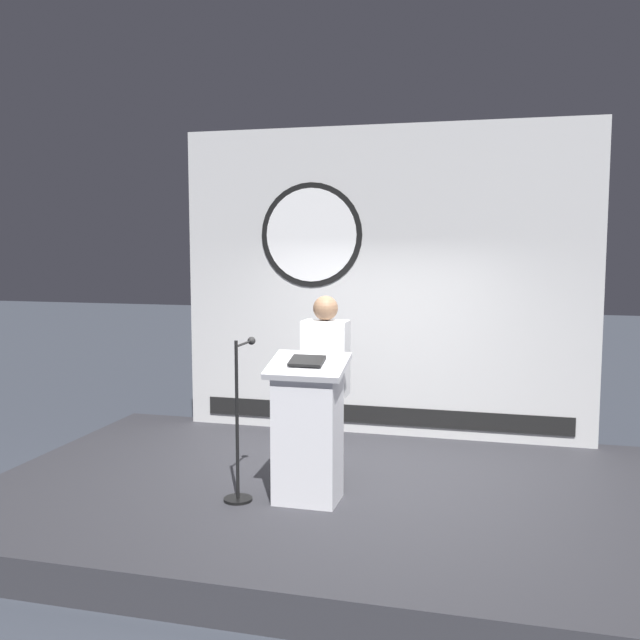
{
  "coord_description": "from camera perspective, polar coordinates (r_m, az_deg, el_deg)",
  "views": [
    {
      "loc": [
        1.34,
        -6.01,
        2.44
      ],
      "look_at": [
        -0.23,
        -0.02,
        1.78
      ],
      "focal_mm": 40.34,
      "sensor_mm": 36.0,
      "label": 1
    }
  ],
  "objects": [
    {
      "name": "banner_display",
      "position": [
        7.99,
        4.89,
        2.98
      ],
      "size": [
        4.59,
        0.12,
        3.42
      ],
      "color": "silver",
      "rests_on": "stage_platform"
    },
    {
      "name": "podium",
      "position": [
        6.01,
        -0.98,
        -8.78
      ],
      "size": [
        0.64,
        0.5,
        1.23
      ],
      "color": "silver",
      "rests_on": "stage_platform"
    },
    {
      "name": "speaker_person",
      "position": [
        6.4,
        0.44,
        -5.44
      ],
      "size": [
        0.4,
        0.26,
        1.69
      ],
      "color": "black",
      "rests_on": "stage_platform"
    },
    {
      "name": "ground_plane",
      "position": [
        6.63,
        2.08,
        -15.51
      ],
      "size": [
        40.0,
        40.0,
        0.0
      ],
      "primitive_type": "plane",
      "color": "#383D47"
    },
    {
      "name": "microphone_stand",
      "position": [
        6.13,
        -6.39,
        -9.79
      ],
      "size": [
        0.24,
        0.52,
        1.35
      ],
      "color": "black",
      "rests_on": "stage_platform"
    },
    {
      "name": "stage_platform",
      "position": [
        6.57,
        2.08,
        -14.29
      ],
      "size": [
        6.4,
        4.0,
        0.3
      ],
      "primitive_type": "cube",
      "color": "#333338",
      "rests_on": "ground"
    }
  ]
}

